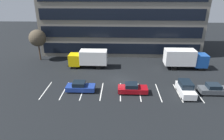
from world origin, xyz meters
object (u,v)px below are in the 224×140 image
Objects in this scene: sedan_maroon at (132,88)px; suv_white at (186,88)px; box_truck_blue at (185,58)px; sedan_charcoal at (214,89)px; sedan_navy at (80,87)px; box_truck_yellow at (89,58)px; bare_tree at (38,38)px.

suv_white is at bearing -0.79° from sedan_maroon.
box_truck_blue reaches higher than sedan_charcoal.
sedan_navy is at bearing 178.30° from sedan_maroon.
box_truck_blue reaches higher than sedan_navy.
sedan_navy is at bearing -89.31° from box_truck_yellow.
box_truck_yellow is at bearing 147.38° from suv_white.
sedan_charcoal reaches higher than sedan_maroon.
bare_tree reaches higher than box_truck_yellow.
sedan_charcoal is at bearing -81.50° from box_truck_blue.
sedan_charcoal reaches higher than sedan_navy.
sedan_navy is 17.75m from bare_tree.
sedan_maroon is 0.66× the size of bare_tree.
box_truck_blue is at bearing 0.57° from box_truck_yellow.
box_truck_blue is (18.03, 0.18, 0.16)m from box_truck_yellow.
box_truck_yellow is at bearing 128.66° from sedan_maroon.
box_truck_blue is 9.84m from sedan_charcoal.
box_truck_yellow is 1.69× the size of suv_white.
box_truck_yellow is 1.71× the size of sedan_maroon.
bare_tree reaches higher than box_truck_blue.
sedan_charcoal is 11.73m from sedan_maroon.
bare_tree is (-18.71, 13.51, 3.97)m from sedan_maroon.
suv_white is 1.01× the size of sedan_maroon.
sedan_charcoal is 1.00× the size of sedan_maroon.
sedan_navy is at bearing 180.00° from sedan_charcoal.
suv_white is 7.55m from sedan_maroon.
sedan_maroon is (-10.29, -9.86, -1.35)m from box_truck_blue.
suv_white is (-2.74, -9.97, -1.13)m from box_truck_blue.
sedan_maroon is at bearing 179.21° from suv_white.
sedan_navy is (-19.36, 0.00, -0.01)m from sedan_charcoal.
sedan_navy is at bearing -50.17° from bare_tree.
sedan_maroon is at bearing -35.82° from bare_tree.
suv_white reaches higher than sedan_maroon.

